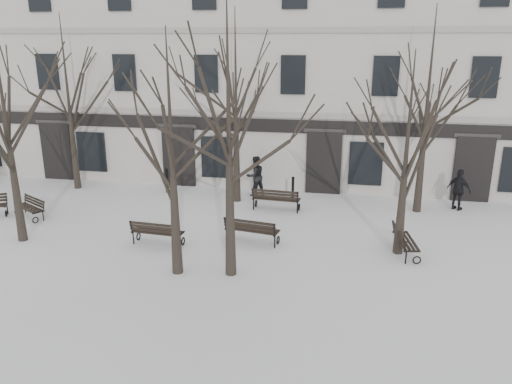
% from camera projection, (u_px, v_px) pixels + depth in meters
% --- Properties ---
extents(ground, '(100.00, 100.00, 0.00)m').
position_uv_depth(ground, '(202.00, 256.00, 16.59)').
color(ground, white).
rests_on(ground, ground).
extents(building, '(40.40, 10.20, 11.40)m').
position_uv_depth(building, '(267.00, 66.00, 27.15)').
color(building, beige).
rests_on(building, ground).
extents(tree_0, '(5.60, 5.60, 8.00)m').
position_uv_depth(tree_0, '(3.00, 100.00, 16.47)').
color(tree_0, black).
rests_on(tree_0, ground).
extents(tree_1, '(5.09, 5.09, 7.28)m').
position_uv_depth(tree_1, '(170.00, 127.00, 14.11)').
color(tree_1, black).
rests_on(tree_1, ground).
extents(tree_2, '(5.74, 5.74, 8.20)m').
position_uv_depth(tree_2, '(228.00, 106.00, 13.84)').
color(tree_2, black).
rests_on(tree_2, ground).
extents(tree_3, '(4.65, 4.65, 6.64)m').
position_uv_depth(tree_3, '(408.00, 131.00, 15.66)').
color(tree_3, black).
rests_on(tree_3, ground).
extents(tree_4, '(5.65, 5.65, 8.08)m').
position_uv_depth(tree_4, '(67.00, 82.00, 22.73)').
color(tree_4, black).
rests_on(tree_4, ground).
extents(tree_5, '(5.73, 5.73, 8.19)m').
position_uv_depth(tree_5, '(236.00, 84.00, 20.79)').
color(tree_5, black).
rests_on(tree_5, ground).
extents(tree_6, '(5.74, 5.74, 8.20)m').
position_uv_depth(tree_6, '(429.00, 87.00, 19.44)').
color(tree_6, black).
rests_on(tree_6, ground).
extents(bench_1, '(1.86, 0.80, 0.92)m').
position_uv_depth(bench_1, '(157.00, 232.00, 17.34)').
color(bench_1, black).
rests_on(bench_1, ground).
extents(bench_2, '(1.98, 1.00, 0.96)m').
position_uv_depth(bench_2, '(252.00, 229.00, 17.49)').
color(bench_2, black).
rests_on(bench_2, ground).
extents(bench_3, '(1.68, 1.30, 0.82)m').
position_uv_depth(bench_3, '(31.00, 207.00, 20.09)').
color(bench_3, black).
rests_on(bench_3, ground).
extents(bench_4, '(2.02, 0.86, 1.00)m').
position_uv_depth(bench_4, '(276.00, 198.00, 20.84)').
color(bench_4, black).
rests_on(bench_4, ground).
extents(bench_5, '(0.87, 1.82, 0.88)m').
position_uv_depth(bench_5, '(404.00, 240.00, 16.68)').
color(bench_5, black).
rests_on(bench_5, ground).
extents(bollard_a, '(0.15, 0.15, 1.16)m').
position_uv_depth(bollard_a, '(167.00, 180.00, 23.34)').
color(bollard_a, black).
rests_on(bollard_a, ground).
extents(bollard_b, '(0.14, 0.14, 1.12)m').
position_uv_depth(bollard_b, '(293.00, 188.00, 22.14)').
color(bollard_b, black).
rests_on(bollard_b, ground).
extents(pedestrian_b, '(1.14, 1.11, 1.85)m').
position_uv_depth(pedestrian_b, '(255.00, 195.00, 23.08)').
color(pedestrian_b, black).
rests_on(pedestrian_b, ground).
extents(pedestrian_c, '(1.08, 0.96, 1.75)m').
position_uv_depth(pedestrian_c, '(456.00, 210.00, 21.12)').
color(pedestrian_c, black).
rests_on(pedestrian_c, ground).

